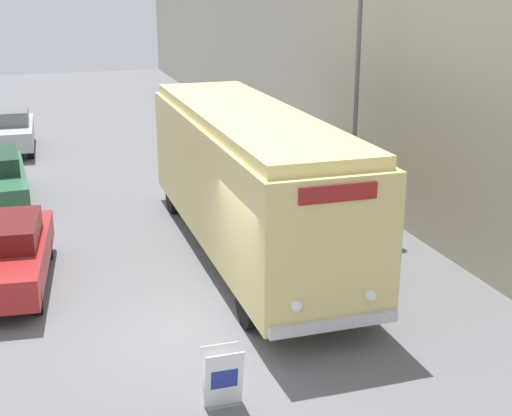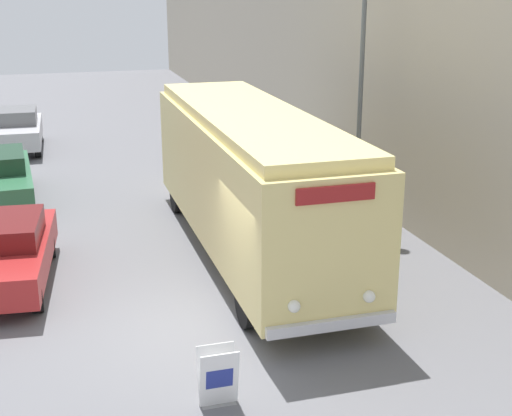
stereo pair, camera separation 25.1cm
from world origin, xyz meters
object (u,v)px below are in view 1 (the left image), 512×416
sign_board (223,378)px  vintage_bus (248,176)px  parked_car_near (2,253)px  streetlamp (358,55)px  parked_car_far (9,130)px

sign_board → vintage_bus: bearing=69.6°
sign_board → parked_car_near: 6.56m
streetlamp → parked_car_near: streetlamp is taller
parked_car_near → parked_car_far: (-0.02, 13.11, 0.06)m
sign_board → parked_car_far: size_ratio=0.23×
streetlamp → parked_car_far: (-8.95, 11.21, -3.58)m
streetlamp → parked_car_near: (-8.92, -1.90, -3.64)m
vintage_bus → sign_board: bearing=-110.4°
streetlamp → parked_car_far: streetlamp is taller
parked_car_far → streetlamp: bearing=-50.0°
parked_car_near → streetlamp: bearing=17.8°
parked_car_far → parked_car_near: bearing=-88.5°
streetlamp → parked_car_far: size_ratio=1.62×
sign_board → parked_car_near: size_ratio=0.21×
streetlamp → vintage_bus: bearing=-154.7°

